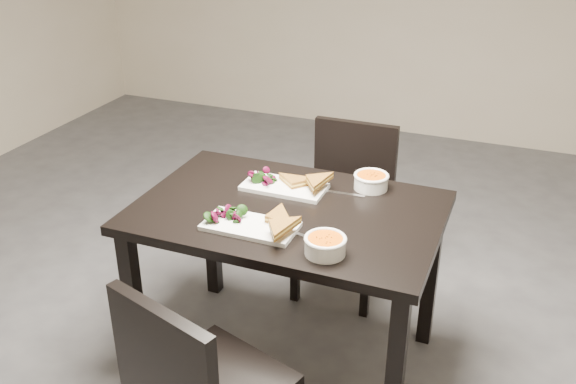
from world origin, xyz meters
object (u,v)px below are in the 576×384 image
object	(u,v)px
plate_near	(250,226)
plate_far	(284,187)
chair_far	(347,198)
soup_bowl_far	(371,180)
table	(288,230)
soup_bowl_near	(325,244)

from	to	relation	value
plate_near	plate_far	xyz separation A→B (m)	(-0.01, 0.36, -0.00)
chair_far	soup_bowl_far	size ratio (longest dim) A/B	5.76
table	chair_far	xyz separation A→B (m)	(0.05, 0.67, -0.17)
plate_near	soup_bowl_near	world-z (taller)	soup_bowl_near
plate_far	soup_bowl_near	bearing A→B (deg)	-52.66
chair_far	plate_far	distance (m)	0.60
plate_near	soup_bowl_near	xyz separation A→B (m)	(0.32, -0.07, 0.03)
chair_far	plate_near	bearing A→B (deg)	-98.39
table	plate_far	size ratio (longest dim) A/B	3.45
soup_bowl_near	soup_bowl_far	bearing A→B (deg)	88.75
table	plate_far	xyz separation A→B (m)	(-0.08, 0.15, 0.11)
soup_bowl_near	table	bearing A→B (deg)	132.26
soup_bowl_far	soup_bowl_near	bearing A→B (deg)	-91.25
table	chair_far	size ratio (longest dim) A/B	1.41
soup_bowl_near	chair_far	bearing A→B (deg)	101.62
table	plate_near	xyz separation A→B (m)	(-0.07, -0.20, 0.11)
chair_far	plate_far	world-z (taller)	chair_far
soup_bowl_near	soup_bowl_far	distance (m)	0.56
chair_far	plate_far	bearing A→B (deg)	-104.45
table	soup_bowl_far	bearing A→B (deg)	48.50
table	soup_bowl_far	xyz separation A→B (m)	(0.26, 0.29, 0.14)
soup_bowl_far	plate_near	bearing A→B (deg)	-123.56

